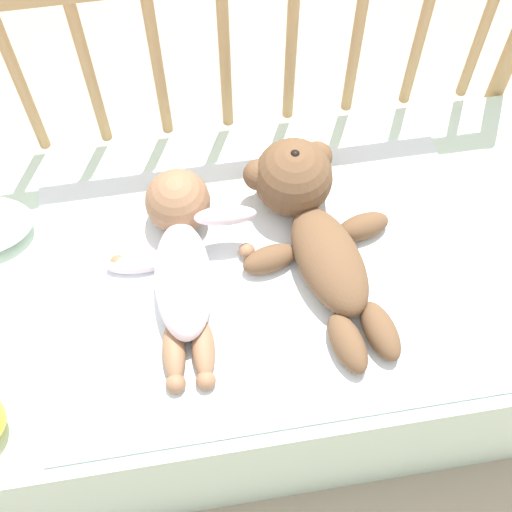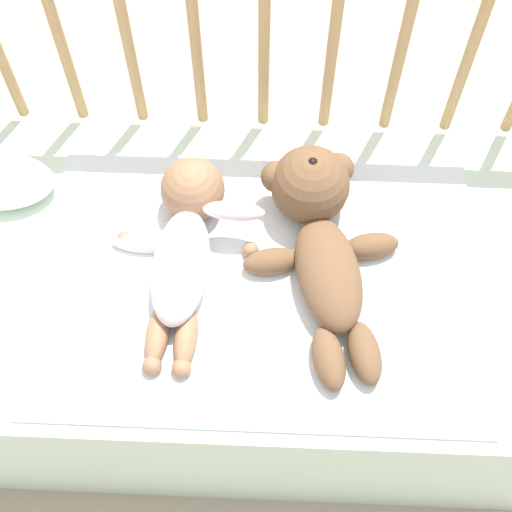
{
  "view_description": "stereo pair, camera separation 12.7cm",
  "coord_description": "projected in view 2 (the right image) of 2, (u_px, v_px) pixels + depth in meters",
  "views": [
    {
      "loc": [
        -0.1,
        -0.63,
        1.62
      ],
      "look_at": [
        0.0,
        -0.01,
        0.51
      ],
      "focal_mm": 50.0,
      "sensor_mm": 36.0,
      "label": 1
    },
    {
      "loc": [
        0.03,
        -0.64,
        1.62
      ],
      "look_at": [
        0.0,
        -0.01,
        0.51
      ],
      "focal_mm": 50.0,
      "sensor_mm": 36.0,
      "label": 2
    }
  ],
  "objects": [
    {
      "name": "crib_mattress",
      "position": [
        256.0,
        318.0,
        1.52
      ],
      "size": [
        1.22,
        0.67,
        0.45
      ],
      "color": "silver",
      "rests_on": "ground_plane"
    },
    {
      "name": "baby",
      "position": [
        185.0,
        241.0,
        1.3
      ],
      "size": [
        0.29,
        0.42,
        0.12
      ],
      "color": "white",
      "rests_on": "crib_mattress"
    },
    {
      "name": "teddy_bear",
      "position": [
        320.0,
        230.0,
        1.3
      ],
      "size": [
        0.3,
        0.46,
        0.15
      ],
      "color": "brown",
      "rests_on": "crib_mattress"
    },
    {
      "name": "blanket",
      "position": [
        259.0,
        281.0,
        1.31
      ],
      "size": [
        0.81,
        0.56,
        0.01
      ],
      "color": "white",
      "rests_on": "crib_mattress"
    },
    {
      "name": "crib_rail",
      "position": [
        264.0,
        71.0,
        1.38
      ],
      "size": [
        1.22,
        0.04,
        0.84
      ],
      "color": "tan",
      "rests_on": "ground_plane"
    },
    {
      "name": "ground_plane",
      "position": [
        256.0,
        357.0,
        1.72
      ],
      "size": [
        12.0,
        12.0,
        0.0
      ],
      "primitive_type": "plane",
      "color": "tan"
    }
  ]
}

